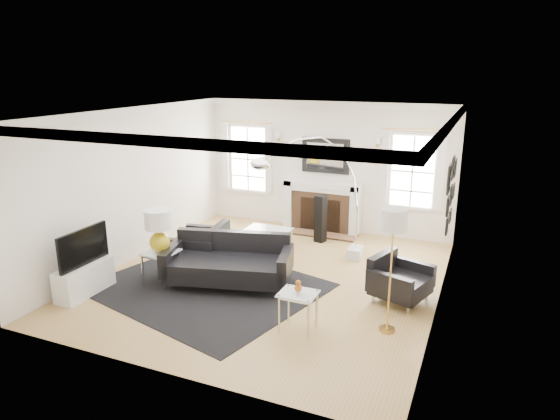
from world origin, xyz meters
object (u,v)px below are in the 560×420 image
at_px(armchair_left, 203,247).
at_px(arc_floor_lamp, 311,195).
at_px(gourd_lamp, 159,228).
at_px(fireplace, 322,207).
at_px(sofa, 229,263).
at_px(coffee_table, 265,233).
at_px(armchair_right, 397,280).

bearing_deg(armchair_left, arc_floor_lamp, 25.94).
bearing_deg(gourd_lamp, fireplace, 67.05).
bearing_deg(sofa, coffee_table, 93.76).
bearing_deg(fireplace, armchair_right, -52.23).
distance_m(armchair_right, gourd_lamp, 3.87).
bearing_deg(gourd_lamp, arc_floor_lamp, 42.67).
bearing_deg(coffee_table, armchair_left, -122.41).
xyz_separation_m(coffee_table, gourd_lamp, (-0.93, -2.08, 0.61)).
height_order(sofa, gourd_lamp, gourd_lamp).
xyz_separation_m(armchair_right, gourd_lamp, (-3.71, -0.92, 0.65)).
bearing_deg(sofa, arc_floor_lamp, 55.78).
bearing_deg(arc_floor_lamp, armchair_left, -154.06).
bearing_deg(arc_floor_lamp, coffee_table, 165.21).
bearing_deg(armchair_right, sofa, -169.84).
xyz_separation_m(sofa, gourd_lamp, (-1.03, -0.44, 0.61)).
distance_m(coffee_table, gourd_lamp, 2.36).
xyz_separation_m(fireplace, arc_floor_lamp, (0.40, -1.88, 0.76)).
xyz_separation_m(fireplace, sofa, (-0.53, -3.25, -0.18)).
xyz_separation_m(armchair_left, gourd_lamp, (-0.21, -0.96, 0.61)).
xyz_separation_m(sofa, coffee_table, (-0.11, 1.64, -0.00)).
height_order(armchair_left, arc_floor_lamp, arc_floor_lamp).
distance_m(sofa, coffee_table, 1.64).
bearing_deg(sofa, armchair_right, 10.16).
xyz_separation_m(armchair_left, arc_floor_lamp, (1.75, 0.85, 0.94)).
relative_size(armchair_left, armchair_right, 1.03).
xyz_separation_m(gourd_lamp, arc_floor_lamp, (1.96, 1.81, 0.33)).
bearing_deg(gourd_lamp, sofa, 23.18).
bearing_deg(coffee_table, fireplace, 68.38).
height_order(fireplace, gourd_lamp, gourd_lamp).
relative_size(fireplace, armchair_right, 1.62).
xyz_separation_m(armchair_left, coffee_table, (0.71, 1.13, 0.00)).
bearing_deg(armchair_right, arc_floor_lamp, 153.02).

